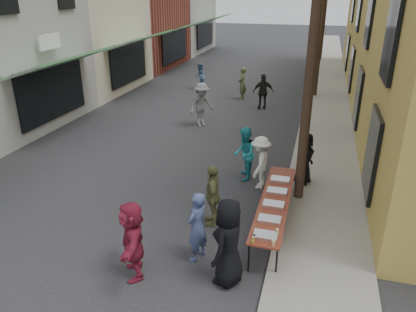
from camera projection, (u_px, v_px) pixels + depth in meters
The scene contains 27 objects.
ground at pixel (111, 233), 9.93m from camera, with size 120.00×120.00×0.00m, color #28282B.
sidewalk at pixel (327, 97), 21.97m from camera, with size 2.20×60.00×0.10m, color gray.
storefront_row at pixel (74, 13), 24.10m from camera, with size 8.00×37.00×9.00m.
utility_pole_near at pixel (314, 35), 9.77m from camera, with size 0.26×0.26×9.00m, color #2D2116.
utility_pole_mid at pixel (323, 9), 20.42m from camera, with size 0.26×0.26×9.00m, color #2D2116.
utility_pole_far at pixel (326, 1), 31.07m from camera, with size 0.26×0.26×9.00m, color #2D2116.
serving_table at pixel (275, 202), 9.95m from camera, with size 0.70×4.00×0.75m.
catering_tray_sausage at pixel (265, 236), 8.46m from camera, with size 0.50×0.33×0.08m, color maroon.
catering_tray_foil_b at pixel (270, 220), 9.03m from camera, with size 0.50×0.33×0.08m, color #B2B2B7.
catering_tray_buns at pixel (273, 205), 9.65m from camera, with size 0.50×0.33×0.08m, color tan.
catering_tray_foil_d at pixel (277, 191), 10.27m from camera, with size 0.50×0.33×0.08m, color #B2B2B7.
catering_tray_buns_end at pixel (280, 180), 10.90m from camera, with size 0.50×0.33×0.08m, color tan.
condiment_jar_a at pixel (252, 242), 8.24m from camera, with size 0.07×0.07×0.08m, color #A57F26.
condiment_jar_b at pixel (253, 239), 8.33m from camera, with size 0.07×0.07×0.08m, color #A57F26.
condiment_jar_c at pixel (254, 237), 8.42m from camera, with size 0.07×0.07×0.08m, color #A57F26.
cup_stack at pixel (273, 243), 8.18m from camera, with size 0.08×0.08×0.12m, color tan.
guest_front_a at pixel (228, 242), 7.99m from camera, with size 0.91×0.59×1.87m, color black.
guest_front_b at pixel (197, 227), 8.74m from camera, with size 0.59×0.39×1.62m, color #455385.
guest_front_c at pixel (244, 154), 12.44m from camera, with size 0.82×0.64×1.69m, color teal.
guest_front_d at pixel (260, 162), 11.93m from camera, with size 1.03×0.59×1.60m, color white.
guest_front_e at pixel (213, 195), 10.05m from camera, with size 0.95×0.39×1.61m, color olive.
guest_queue_back at pixel (133, 240), 8.21m from camera, with size 1.58×0.50×1.70m, color maroon.
server at pixel (304, 158), 12.02m from camera, with size 0.77×0.50×1.58m, color black.
passerby_left at pixel (202, 105), 17.21m from camera, with size 1.21×0.70×1.88m, color slate.
passerby_mid at pixel (263, 92), 19.63m from camera, with size 1.01×0.42×1.72m, color black.
passerby_right at pixel (242, 83), 21.35m from camera, with size 0.62×0.41×1.71m, color #55643A.
passerby_far at pixel (200, 76), 23.52m from camera, with size 0.73×0.57×1.51m, color #547AA2.
Camera 1 is at (4.58, -7.45, 5.61)m, focal length 35.00 mm.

